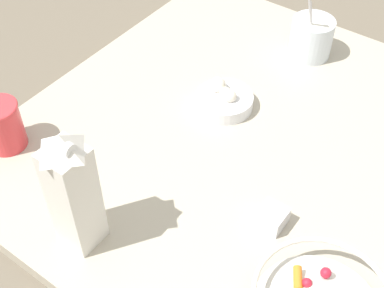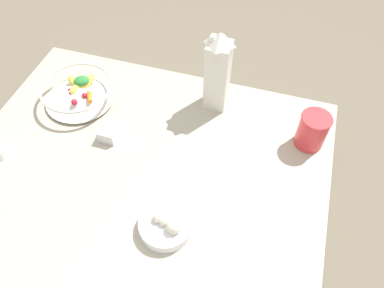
{
  "view_description": "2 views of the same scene",
  "coord_description": "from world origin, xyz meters",
  "px_view_note": "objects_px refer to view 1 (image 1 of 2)",
  "views": [
    {
      "loc": [
        -0.78,
        -0.38,
        0.91
      ],
      "look_at": [
        -0.17,
        0.06,
        0.13
      ],
      "focal_mm": 50.0,
      "sensor_mm": 36.0,
      "label": 1
    },
    {
      "loc": [
        0.44,
        0.32,
        0.94
      ],
      "look_at": [
        -0.19,
        0.13,
        0.09
      ],
      "focal_mm": 35.0,
      "sensor_mm": 36.0,
      "label": 2
    }
  ],
  "objects_px": {
    "milk_carton": "(72,191)",
    "drinking_cup": "(2,125)",
    "spice_jar": "(272,218)",
    "garlic_bowl": "(224,99)",
    "yogurt_tub": "(312,36)"
  },
  "relations": [
    {
      "from": "yogurt_tub",
      "to": "drinking_cup",
      "type": "relative_size",
      "value": 1.86
    },
    {
      "from": "garlic_bowl",
      "to": "spice_jar",
      "type": "bearing_deg",
      "value": -131.09
    },
    {
      "from": "yogurt_tub",
      "to": "drinking_cup",
      "type": "distance_m",
      "value": 0.81
    },
    {
      "from": "milk_carton",
      "to": "drinking_cup",
      "type": "relative_size",
      "value": 2.43
    },
    {
      "from": "garlic_bowl",
      "to": "milk_carton",
      "type": "bearing_deg",
      "value": 179.08
    },
    {
      "from": "milk_carton",
      "to": "spice_jar",
      "type": "height_order",
      "value": "milk_carton"
    },
    {
      "from": "yogurt_tub",
      "to": "drinking_cup",
      "type": "height_order",
      "value": "yogurt_tub"
    },
    {
      "from": "garlic_bowl",
      "to": "drinking_cup",
      "type": "bearing_deg",
      "value": 140.83
    },
    {
      "from": "drinking_cup",
      "to": "yogurt_tub",
      "type": "bearing_deg",
      "value": -28.93
    },
    {
      "from": "milk_carton",
      "to": "drinking_cup",
      "type": "bearing_deg",
      "value": 75.47
    },
    {
      "from": "spice_jar",
      "to": "garlic_bowl",
      "type": "xyz_separation_m",
      "value": [
        0.24,
        0.27,
        0.0
      ]
    },
    {
      "from": "milk_carton",
      "to": "garlic_bowl",
      "type": "height_order",
      "value": "milk_carton"
    },
    {
      "from": "milk_carton",
      "to": "drinking_cup",
      "type": "height_order",
      "value": "milk_carton"
    },
    {
      "from": "drinking_cup",
      "to": "garlic_bowl",
      "type": "distance_m",
      "value": 0.51
    },
    {
      "from": "milk_carton",
      "to": "garlic_bowl",
      "type": "relative_size",
      "value": 2.0
    }
  ]
}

